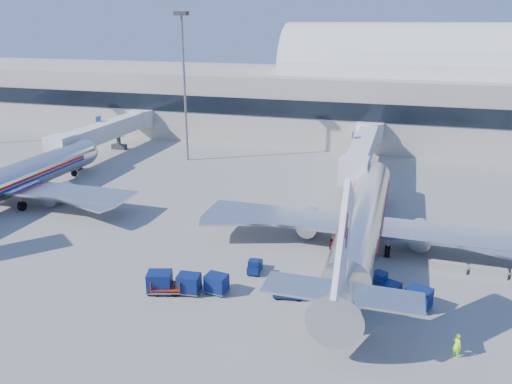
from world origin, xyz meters
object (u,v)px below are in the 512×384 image
(tug_right, at_px, (384,284))
(tug_left, at_px, (255,266))
(jetbridge_mid, at_px, (110,130))
(airliner_mid, at_px, (7,182))
(ramp_worker, at_px, (457,345))
(barrier_near, at_px, (449,267))
(mast_west, at_px, (184,66))
(jetbridge_near, at_px, (364,147))
(airliner_main, at_px, (362,221))
(cart_train_c, at_px, (160,282))
(tug_lead, at_px, (287,289))
(cart_solo_near, at_px, (341,318))
(cart_solo_far, at_px, (419,298))
(cart_open_red, at_px, (168,287))
(cart_train_b, at_px, (189,283))
(barrier_mid, at_px, (489,272))
(cart_train_a, at_px, (217,283))

(tug_right, relative_size, tug_left, 1.26)
(tug_right, bearing_deg, jetbridge_mid, 165.17)
(airliner_mid, relative_size, ramp_worker, 21.81)
(barrier_near, bearing_deg, mast_west, 143.62)
(jetbridge_near, relative_size, barrier_near, 9.17)
(ramp_worker, bearing_deg, jetbridge_near, -31.30)
(jetbridge_near, height_order, tug_left, jetbridge_near)
(airliner_main, height_order, cart_train_c, airliner_main)
(tug_lead, xyz_separation_m, cart_solo_near, (4.79, -3.14, 0.18))
(tug_left, distance_m, cart_train_c, 8.53)
(jetbridge_near, xyz_separation_m, cart_solo_far, (7.78, -35.87, -3.02))
(cart_solo_near, bearing_deg, barrier_near, 59.99)
(cart_train_c, bearing_deg, tug_lead, -4.13)
(cart_open_red, relative_size, ramp_worker, 1.66)
(tug_lead, relative_size, cart_solo_far, 1.11)
(airliner_mid, relative_size, cart_train_c, 15.37)
(airliner_mid, bearing_deg, cart_train_c, -26.17)
(cart_train_b, bearing_deg, mast_west, 109.17)
(jetbridge_mid, relative_size, cart_solo_far, 11.78)
(barrier_near, bearing_deg, cart_train_c, -154.97)
(barrier_mid, bearing_deg, cart_train_a, -156.57)
(airliner_main, distance_m, cart_open_red, 19.64)
(cart_train_b, bearing_deg, cart_open_red, -171.34)
(cart_train_a, bearing_deg, ramp_worker, -2.34)
(cart_train_b, bearing_deg, airliner_mid, 151.35)
(ramp_worker, bearing_deg, airliner_main, -17.76)
(tug_right, relative_size, cart_open_red, 0.96)
(barrier_near, bearing_deg, tug_lead, -146.47)
(barrier_near, relative_size, tug_lead, 1.16)
(barrier_near, distance_m, tug_right, 7.49)
(jetbridge_mid, bearing_deg, airliner_main, -30.64)
(tug_lead, xyz_separation_m, tug_left, (-3.76, 3.30, -0.10))
(cart_train_c, bearing_deg, airliner_mid, 137.19)
(cart_train_c, distance_m, cart_open_red, 0.80)
(barrier_mid, relative_size, tug_right, 1.10)
(cart_solo_near, bearing_deg, jetbridge_near, 97.94)
(barrier_mid, relative_size, tug_lead, 1.16)
(barrier_mid, bearing_deg, barrier_near, 180.00)
(barrier_near, xyz_separation_m, cart_solo_near, (-8.01, -11.63, 0.44))
(jetbridge_mid, xyz_separation_m, cart_train_c, (29.38, -39.56, -2.96))
(tug_right, bearing_deg, cart_solo_far, -12.54)
(cart_solo_far, bearing_deg, cart_train_b, -149.08)
(barrier_near, distance_m, cart_train_b, 23.04)
(cart_train_a, height_order, ramp_worker, ramp_worker)
(airliner_mid, height_order, ramp_worker, airliner_mid)
(cart_train_b, relative_size, cart_open_red, 0.71)
(jetbridge_near, relative_size, mast_west, 1.22)
(airliner_mid, bearing_deg, tug_lead, -16.45)
(tug_right, xyz_separation_m, cart_train_a, (-13.19, -4.19, 0.13))
(cart_train_b, bearing_deg, cart_train_c, -171.88)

